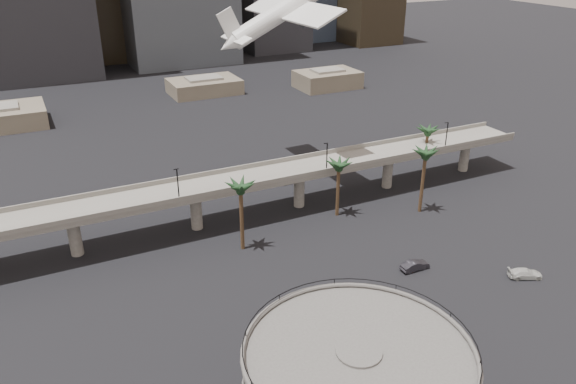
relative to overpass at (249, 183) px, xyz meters
name	(u,v)px	position (x,y,z in m)	size (l,w,h in m)	color
overpass	(249,183)	(0.00, 0.00, 0.00)	(130.00, 9.30, 14.70)	#68635C
palm_trees	(364,159)	(21.48, -7.53, 3.96)	(54.40, 18.40, 14.00)	#4C3320
low_buildings	(168,95)	(6.89, 87.30, -4.48)	(135.00, 27.50, 6.80)	brown
airborne_jet	(293,5)	(17.83, 16.65, 30.53)	(35.33, 32.57, 19.14)	white
car_a	(359,296)	(4.31, -33.46, -6.55)	(1.86, 4.61, 1.57)	#9C3116
car_b	(415,265)	(17.44, -30.26, -6.50)	(1.78, 5.10, 1.68)	#242328
car_c	(525,273)	(32.27, -40.17, -6.54)	(2.24, 5.50, 1.60)	silver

